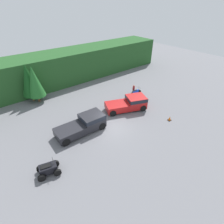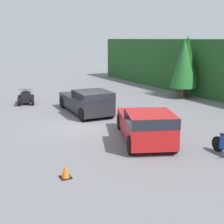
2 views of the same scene
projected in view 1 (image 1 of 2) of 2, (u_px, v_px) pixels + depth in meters
name	position (u px, v px, depth m)	size (l,w,h in m)	color
ground_plane	(111.00, 128.00, 20.21)	(80.00, 80.00, 0.00)	slate
hillside_backdrop	(52.00, 70.00, 29.22)	(44.00, 6.00, 5.10)	#235123
tree_left	(28.00, 80.00, 23.90)	(2.39, 2.39, 5.43)	brown
tree_mid_left	(34.00, 82.00, 23.75)	(2.30, 2.30, 5.24)	brown
pickup_truck_red	(129.00, 103.00, 23.17)	(5.74, 4.01, 1.76)	red
pickup_truck_second	(85.00, 124.00, 19.39)	(5.62, 2.49, 1.76)	#232328
dirt_bike	(135.00, 93.00, 26.67)	(2.27, 0.60, 1.14)	black
quad_atv	(48.00, 169.00, 14.78)	(2.16, 1.68, 1.29)	black
rider_person	(134.00, 89.00, 26.75)	(0.43, 0.43, 1.62)	black
traffic_cone	(170.00, 119.00, 21.38)	(0.42, 0.42, 0.55)	black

